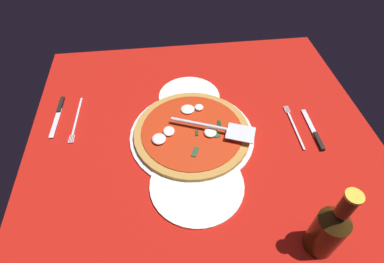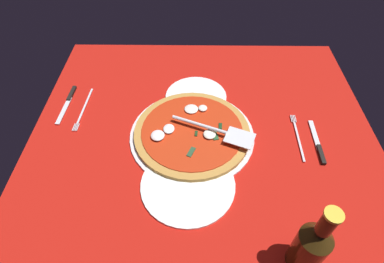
{
  "view_description": "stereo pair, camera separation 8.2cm",
  "coord_description": "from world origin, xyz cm",
  "px_view_note": "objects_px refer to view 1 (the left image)",
  "views": [
    {
      "loc": [
        -57.81,
        10.75,
        69.58
      ],
      "look_at": [
        2.86,
        3.32,
        2.02
      ],
      "focal_mm": 28.49,
      "sensor_mm": 36.0,
      "label": 1
    },
    {
      "loc": [
        -58.25,
        2.59,
        69.58
      ],
      "look_at": [
        2.86,
        3.32,
        2.02
      ],
      "focal_mm": 28.49,
      "sensor_mm": 36.0,
      "label": 2
    }
  ],
  "objects_px": {
    "pizza": "(192,132)",
    "beer_bottle": "(329,229)",
    "dinner_plate_right": "(189,97)",
    "place_setting_near": "(304,131)",
    "place_setting_far": "(67,117)",
    "dinner_plate_left": "(197,185)",
    "pizza_server": "(218,128)"
  },
  "relations": [
    {
      "from": "pizza",
      "to": "beer_bottle",
      "type": "bearing_deg",
      "value": -146.31
    },
    {
      "from": "place_setting_far",
      "to": "beer_bottle",
      "type": "distance_m",
      "value": 0.81
    },
    {
      "from": "pizza_server",
      "to": "beer_bottle",
      "type": "distance_m",
      "value": 0.39
    },
    {
      "from": "dinner_plate_left",
      "to": "pizza",
      "type": "height_order",
      "value": "pizza"
    },
    {
      "from": "dinner_plate_right",
      "to": "place_setting_near",
      "type": "xyz_separation_m",
      "value": [
        -0.2,
        -0.33,
        -0.0
      ]
    },
    {
      "from": "pizza",
      "to": "place_setting_far",
      "type": "relative_size",
      "value": 1.65
    },
    {
      "from": "pizza",
      "to": "beer_bottle",
      "type": "relative_size",
      "value": 1.56
    },
    {
      "from": "place_setting_near",
      "to": "place_setting_far",
      "type": "height_order",
      "value": "same"
    },
    {
      "from": "dinner_plate_right",
      "to": "beer_bottle",
      "type": "bearing_deg",
      "value": -156.67
    },
    {
      "from": "pizza",
      "to": "beer_bottle",
      "type": "height_order",
      "value": "beer_bottle"
    },
    {
      "from": "dinner_plate_right",
      "to": "pizza",
      "type": "bearing_deg",
      "value": 175.85
    },
    {
      "from": "pizza",
      "to": "beer_bottle",
      "type": "xyz_separation_m",
      "value": [
        -0.37,
        -0.25,
        0.07
      ]
    },
    {
      "from": "beer_bottle",
      "to": "dinner_plate_right",
      "type": "bearing_deg",
      "value": 23.33
    },
    {
      "from": "dinner_plate_left",
      "to": "pizza_server",
      "type": "distance_m",
      "value": 0.18
    },
    {
      "from": "place_setting_near",
      "to": "pizza",
      "type": "bearing_deg",
      "value": 87.47
    },
    {
      "from": "place_setting_near",
      "to": "beer_bottle",
      "type": "height_order",
      "value": "beer_bottle"
    },
    {
      "from": "pizza",
      "to": "pizza_server",
      "type": "xyz_separation_m",
      "value": [
        -0.02,
        -0.08,
        0.02
      ]
    },
    {
      "from": "dinner_plate_right",
      "to": "place_setting_near",
      "type": "bearing_deg",
      "value": -120.57
    },
    {
      "from": "place_setting_near",
      "to": "pizza_server",
      "type": "bearing_deg",
      "value": 90.01
    },
    {
      "from": "dinner_plate_left",
      "to": "dinner_plate_right",
      "type": "bearing_deg",
      "value": -3.31
    },
    {
      "from": "place_setting_far",
      "to": "pizza",
      "type": "bearing_deg",
      "value": 74.58
    },
    {
      "from": "dinner_plate_left",
      "to": "pizza_server",
      "type": "bearing_deg",
      "value": -27.75
    },
    {
      "from": "dinner_plate_left",
      "to": "beer_bottle",
      "type": "height_order",
      "value": "beer_bottle"
    },
    {
      "from": "dinner_plate_left",
      "to": "dinner_plate_right",
      "type": "xyz_separation_m",
      "value": [
        0.35,
        -0.02,
        0.0
      ]
    },
    {
      "from": "pizza",
      "to": "place_setting_near",
      "type": "height_order",
      "value": "pizza"
    },
    {
      "from": "beer_bottle",
      "to": "place_setting_far",
      "type": "bearing_deg",
      "value": 52.01
    },
    {
      "from": "dinner_plate_right",
      "to": "place_setting_far",
      "type": "bearing_deg",
      "value": 96.7
    },
    {
      "from": "dinner_plate_left",
      "to": "pizza",
      "type": "distance_m",
      "value": 0.18
    },
    {
      "from": "pizza_server",
      "to": "beer_bottle",
      "type": "bearing_deg",
      "value": -42.11
    },
    {
      "from": "pizza",
      "to": "place_setting_far",
      "type": "bearing_deg",
      "value": 72.04
    },
    {
      "from": "dinner_plate_right",
      "to": "beer_bottle",
      "type": "height_order",
      "value": "beer_bottle"
    },
    {
      "from": "dinner_plate_right",
      "to": "pizza",
      "type": "xyz_separation_m",
      "value": [
        -0.17,
        0.01,
        0.01
      ]
    }
  ]
}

